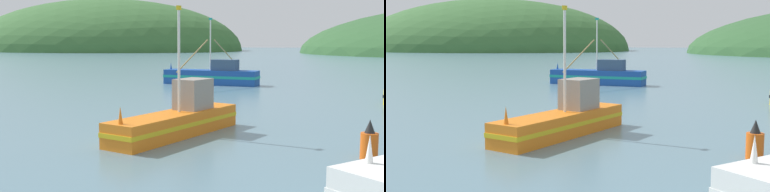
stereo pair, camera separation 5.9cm
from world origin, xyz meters
TOP-DOWN VIEW (x-y plane):
  - hill_far_left at (-86.48, 193.41)m, footprint 122.23×97.78m
  - fishing_boat_orange at (4.69, 19.13)m, footprint 4.17×8.29m
  - fishing_boat_blue at (-0.03, 44.37)m, footprint 9.65×16.99m
  - channel_buoy at (12.82, 16.78)m, footprint 0.64×0.64m

SIDE VIEW (x-z plane):
  - hill_far_left at x=-86.48m, z-range -22.31..22.31m
  - channel_buoy at x=12.82m, z-range -0.14..1.34m
  - fishing_boat_orange at x=4.69m, z-range -2.21..3.70m
  - fishing_boat_blue at x=-0.03m, z-range -2.40..4.15m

